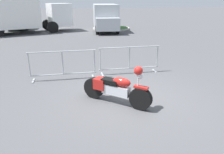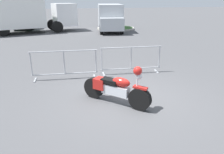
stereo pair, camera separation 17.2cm
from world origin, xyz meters
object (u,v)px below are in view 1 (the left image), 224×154
crowd_barrier_near (63,65)px  box_truck (18,13)px  crowd_barrier_far (129,60)px  motorcycle (116,88)px  pedestrian (108,16)px  parked_car_green (21,20)px  delivery_van (105,17)px

crowd_barrier_near → box_truck: size_ratio=0.30×
crowd_barrier_far → motorcycle: bearing=-118.3°
pedestrian → parked_car_green: bearing=-32.1°
pedestrian → crowd_barrier_far: bearing=34.7°
motorcycle → box_truck: box_truck is taller
delivery_van → pedestrian: size_ratio=3.11×
crowd_barrier_far → delivery_van: (2.03, 11.64, 0.68)m
motorcycle → pedestrian: bearing=121.3°
motorcycle → crowd_barrier_near: 2.71m
motorcycle → box_truck: bearing=150.7°
box_truck → crowd_barrier_far: bearing=-79.3°
motorcycle → crowd_barrier_near: (-1.28, 2.38, 0.10)m
box_truck → delivery_van: (7.23, -0.62, -0.39)m
box_truck → pedestrian: box_truck is taller
motorcycle → parked_car_green: size_ratio=0.35×
crowd_barrier_near → delivery_van: delivery_van is taller
crowd_barrier_near → box_truck: (-2.64, 12.26, 1.08)m
motorcycle → delivery_van: 14.43m
motorcycle → crowd_barrier_far: bearing=107.5°
motorcycle → box_truck: size_ratio=0.20×
box_truck → motorcycle: bearing=-87.3°
motorcycle → delivery_van: bearing=122.4°
parked_car_green → pedestrian: pedestrian is taller
motorcycle → crowd_barrier_far: (1.28, 2.38, 0.10)m
crowd_barrier_near → delivery_van: (4.60, 11.64, 0.68)m
crowd_barrier_near → pedestrian: size_ratio=1.42×
pedestrian → delivery_van: bearing=30.0°
box_truck → delivery_van: box_truck is taller
crowd_barrier_far → crowd_barrier_near: bearing=180.0°
delivery_van → parked_car_green: bearing=-108.3°
delivery_van → parked_car_green: delivery_van is taller
motorcycle → crowd_barrier_near: motorcycle is taller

